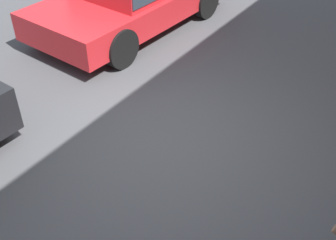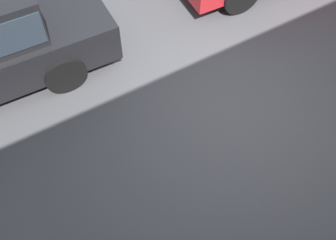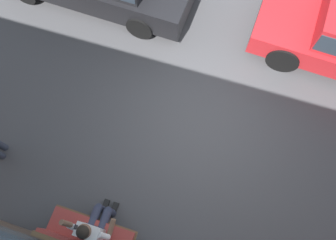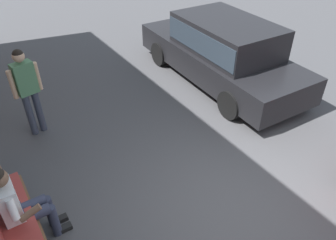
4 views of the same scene
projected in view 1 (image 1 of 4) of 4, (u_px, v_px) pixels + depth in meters
ground_plane at (159, 140)px, 5.75m from camera, size 60.00×60.00×0.00m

